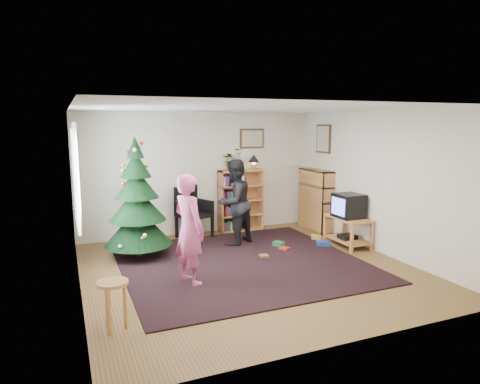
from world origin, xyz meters
name	(u,v)px	position (x,y,z in m)	size (l,w,h in m)	color
floor	(249,269)	(0.00, 0.00, 0.00)	(5.00, 5.00, 0.00)	brown
ceiling	(250,108)	(0.00, 0.00, 2.50)	(5.00, 5.00, 0.00)	white
wall_back	(201,173)	(0.00, 2.50, 1.25)	(5.00, 0.02, 2.50)	silver
wall_front	(350,228)	(0.00, -2.50, 1.25)	(5.00, 0.02, 2.50)	silver
wall_left	(76,203)	(-2.50, 0.00, 1.25)	(0.02, 5.00, 2.50)	silver
wall_right	(379,182)	(2.50, 0.00, 1.25)	(0.02, 5.00, 2.50)	silver
rug	(242,263)	(0.00, 0.30, 0.01)	(3.80, 3.60, 0.02)	black
window_pane	(75,178)	(-2.47, 0.60, 1.50)	(0.04, 1.20, 1.40)	silver
curtain	(77,173)	(-2.43, 1.30, 1.50)	(0.06, 0.35, 1.60)	silver
picture_back	(252,138)	(1.15, 2.48, 1.95)	(0.55, 0.03, 0.42)	#4C3319
picture_right	(323,139)	(2.48, 1.75, 1.95)	(0.03, 0.50, 0.60)	#4C3319
christmas_tree	(137,208)	(-1.50, 1.31, 0.86)	(1.14, 1.14, 2.07)	#3F2816
bookshelf_back	(241,200)	(0.83, 2.34, 0.66)	(0.95, 0.30, 1.30)	#BD7543
bookshelf_right	(316,199)	(2.34, 1.77, 0.66)	(0.30, 0.95, 1.30)	#BD7543
tv_stand	(348,229)	(2.22, 0.47, 0.32)	(0.49, 0.89, 0.55)	#BD7543
crt_tv	(349,206)	(2.22, 0.47, 0.77)	(0.47, 0.50, 0.44)	black
armchair	(193,210)	(-0.27, 2.22, 0.56)	(0.74, 0.76, 1.03)	black
stool	(113,292)	(-2.20, -1.26, 0.44)	(0.34, 0.34, 0.57)	#BD7543
person_standing	(189,229)	(-1.03, -0.21, 0.80)	(0.58, 0.38, 1.59)	#CC5188
person_by_chair	(234,202)	(0.30, 1.37, 0.81)	(0.79, 0.61, 1.62)	black
potted_plant	(232,159)	(0.63, 2.34, 1.53)	(0.42, 0.36, 0.46)	gray
table_lamp	(254,160)	(1.13, 2.34, 1.51)	(0.23, 0.23, 0.31)	#A57F33
floor_clutter	(294,246)	(1.23, 0.73, 0.04)	(1.67, 0.87, 0.08)	#A51E19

